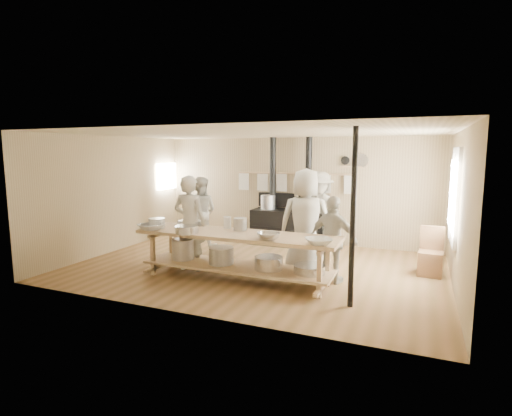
# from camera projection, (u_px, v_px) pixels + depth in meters

# --- Properties ---
(ground) EXTENTS (7.00, 7.00, 0.00)m
(ground) POSITION_uv_depth(u_px,v_px,m) (256.00, 267.00, 7.86)
(ground) COLOR brown
(ground) RESTS_ON ground
(room_shell) EXTENTS (7.00, 7.00, 7.00)m
(room_shell) POSITION_uv_depth(u_px,v_px,m) (256.00, 185.00, 7.64)
(room_shell) COLOR tan
(room_shell) RESTS_ON ground
(window_right) EXTENTS (0.09, 1.50, 1.65)m
(window_right) POSITION_uv_depth(u_px,v_px,m) (455.00, 195.00, 6.88)
(window_right) COLOR beige
(window_right) RESTS_ON ground
(left_opening) EXTENTS (0.00, 0.90, 0.90)m
(left_opening) POSITION_uv_depth(u_px,v_px,m) (167.00, 176.00, 10.78)
(left_opening) COLOR white
(left_opening) RESTS_ON ground
(stove) EXTENTS (1.90, 0.75, 2.60)m
(stove) POSITION_uv_depth(u_px,v_px,m) (289.00, 223.00, 9.73)
(stove) COLOR black
(stove) RESTS_ON ground
(towel_rail) EXTENTS (3.00, 0.04, 0.47)m
(towel_rail) POSITION_uv_depth(u_px,v_px,m) (293.00, 180.00, 9.84)
(towel_rail) COLOR tan
(towel_rail) RESTS_ON ground
(back_wall_shelf) EXTENTS (0.63, 0.14, 0.32)m
(back_wall_shelf) POSITION_uv_depth(u_px,v_px,m) (354.00, 163.00, 9.25)
(back_wall_shelf) COLOR tan
(back_wall_shelf) RESTS_ON ground
(prep_table) EXTENTS (3.60, 0.90, 0.85)m
(prep_table) POSITION_uv_depth(u_px,v_px,m) (236.00, 251.00, 6.97)
(prep_table) COLOR tan
(prep_table) RESTS_ON ground
(support_post) EXTENTS (0.08, 0.08, 2.60)m
(support_post) POSITION_uv_depth(u_px,v_px,m) (353.00, 219.00, 5.67)
(support_post) COLOR black
(support_post) RESTS_ON ground
(cook_far_left) EXTENTS (0.68, 0.46, 1.82)m
(cook_far_left) POSITION_uv_depth(u_px,v_px,m) (190.00, 223.00, 7.56)
(cook_far_left) COLOR #AFAC9B
(cook_far_left) RESTS_ON ground
(cook_left) EXTENTS (0.92, 0.78, 1.67)m
(cook_left) POSITION_uv_depth(u_px,v_px,m) (200.00, 212.00, 9.48)
(cook_left) COLOR #AFAC9B
(cook_left) RESTS_ON ground
(cook_center) EXTENTS (1.07, 0.82, 1.95)m
(cook_center) POSITION_uv_depth(u_px,v_px,m) (306.00, 222.00, 7.28)
(cook_center) COLOR #AFAC9B
(cook_center) RESTS_ON ground
(cook_right) EXTENTS (0.95, 0.59, 1.51)m
(cook_right) POSITION_uv_depth(u_px,v_px,m) (333.00, 240.00, 6.82)
(cook_right) COLOR #AFAC9B
(cook_right) RESTS_ON ground
(cook_by_window) EXTENTS (1.29, 0.92, 1.80)m
(cook_by_window) POSITION_uv_depth(u_px,v_px,m) (319.00, 211.00, 9.22)
(cook_by_window) COLOR #AFAC9B
(cook_by_window) RESTS_ON ground
(chair) EXTENTS (0.44, 0.44, 0.89)m
(chair) POSITION_uv_depth(u_px,v_px,m) (430.00, 261.00, 7.30)
(chair) COLOR brown
(chair) RESTS_ON ground
(bowl_white_a) EXTENTS (0.55, 0.55, 0.11)m
(bowl_white_a) POSITION_uv_depth(u_px,v_px,m) (151.00, 227.00, 7.20)
(bowl_white_a) COLOR silver
(bowl_white_a) RESTS_ON prep_table
(bowl_steel_a) EXTENTS (0.46, 0.46, 0.11)m
(bowl_steel_a) POSITION_uv_depth(u_px,v_px,m) (151.00, 227.00, 7.20)
(bowl_steel_a) COLOR silver
(bowl_steel_a) RESTS_ON prep_table
(bowl_white_b) EXTENTS (0.55, 0.55, 0.10)m
(bowl_white_b) POSITION_uv_depth(u_px,v_px,m) (319.00, 241.00, 6.05)
(bowl_white_b) COLOR silver
(bowl_white_b) RESTS_ON prep_table
(bowl_steel_b) EXTENTS (0.37, 0.37, 0.12)m
(bowl_steel_b) POSITION_uv_depth(u_px,v_px,m) (269.00, 236.00, 6.38)
(bowl_steel_b) COLOR silver
(bowl_steel_b) RESTS_ON prep_table
(roasting_pan) EXTENTS (0.46, 0.33, 0.10)m
(roasting_pan) POSITION_uv_depth(u_px,v_px,m) (191.00, 223.00, 7.64)
(roasting_pan) COLOR #B2B2B7
(roasting_pan) RESTS_ON prep_table
(mixing_bowl_large) EXTENTS (0.52, 0.52, 0.13)m
(mixing_bowl_large) POSITION_uv_depth(u_px,v_px,m) (187.00, 229.00, 6.91)
(mixing_bowl_large) COLOR silver
(mixing_bowl_large) RESTS_ON prep_table
(bucket_galv) EXTENTS (0.31, 0.31, 0.22)m
(bucket_galv) POSITION_uv_depth(u_px,v_px,m) (240.00, 224.00, 7.16)
(bucket_galv) COLOR gray
(bucket_galv) RESTS_ON prep_table
(deep_bowl_enamel) EXTENTS (0.33, 0.33, 0.18)m
(deep_bowl_enamel) POSITION_uv_depth(u_px,v_px,m) (157.00, 223.00, 7.36)
(deep_bowl_enamel) COLOR silver
(deep_bowl_enamel) RESTS_ON prep_table
(pitcher) EXTENTS (0.15, 0.15, 0.22)m
(pitcher) POSITION_uv_depth(u_px,v_px,m) (227.00, 222.00, 7.33)
(pitcher) COLOR silver
(pitcher) RESTS_ON prep_table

